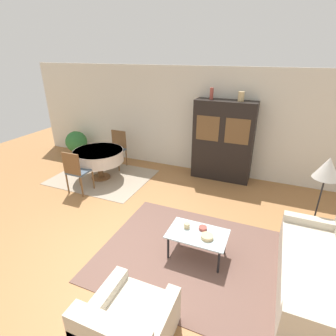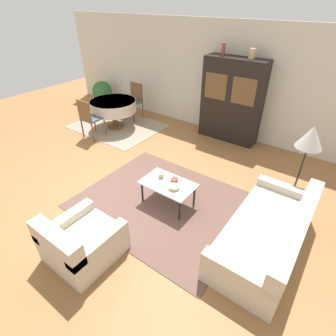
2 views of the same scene
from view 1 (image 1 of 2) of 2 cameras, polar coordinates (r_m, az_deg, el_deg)
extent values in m
plane|color=#9E6B3D|center=(4.59, -9.52, -17.27)|extent=(14.00, 14.00, 0.00)
cube|color=beige|center=(6.97, 5.66, 10.19)|extent=(10.00, 0.06, 2.70)
cube|color=brown|center=(4.45, 5.09, -18.46)|extent=(2.88, 2.36, 0.01)
cube|color=gray|center=(7.05, -14.02, -1.91)|extent=(2.40, 1.87, 0.01)
cube|color=beige|center=(4.36, 29.65, -19.81)|extent=(0.95, 2.07, 0.41)
cube|color=beige|center=(3.51, 32.04, -26.98)|extent=(0.95, 0.16, 0.12)
cube|color=beige|center=(4.96, 29.36, -10.18)|extent=(0.95, 0.16, 0.12)
cube|color=beige|center=(3.43, -8.28, -31.12)|extent=(0.87, 0.92, 0.40)
cube|color=beige|center=(2.97, -12.88, -31.94)|extent=(0.87, 0.20, 0.34)
cube|color=beige|center=(3.36, -14.37, -26.11)|extent=(0.16, 0.92, 0.12)
cube|color=beige|center=(3.11, -2.07, -30.72)|extent=(0.16, 0.92, 0.12)
cylinder|color=black|center=(4.26, 0.03, -16.87)|extent=(0.04, 0.04, 0.41)
cylinder|color=black|center=(4.10, 10.98, -19.39)|extent=(0.04, 0.04, 0.41)
cylinder|color=black|center=(4.59, 2.29, -13.42)|extent=(0.04, 0.04, 0.41)
cylinder|color=black|center=(4.44, 12.31, -15.54)|extent=(0.04, 0.04, 0.41)
cube|color=silver|center=(4.20, 6.46, -14.06)|extent=(0.92, 0.58, 0.02)
cube|color=black|center=(6.61, 11.86, 5.74)|extent=(1.45, 0.47, 1.97)
cube|color=brown|center=(6.36, 8.60, 8.52)|extent=(0.55, 0.01, 0.59)
cube|color=brown|center=(6.24, 14.82, 7.68)|extent=(0.55, 0.01, 0.59)
cylinder|color=brown|center=(7.01, -14.36, -1.93)|extent=(0.48, 0.48, 0.03)
cylinder|color=brown|center=(6.92, -14.54, -0.36)|extent=(0.14, 0.14, 0.45)
cylinder|color=beige|center=(6.78, -14.86, 2.55)|extent=(1.22, 1.22, 0.30)
cylinder|color=beige|center=(6.73, -14.98, 3.61)|extent=(1.23, 1.23, 0.03)
cylinder|color=brown|center=(6.66, -18.72, -1.77)|extent=(0.04, 0.04, 0.48)
cylinder|color=brown|center=(6.41, -15.97, -2.41)|extent=(0.04, 0.04, 0.48)
cylinder|color=brown|center=(6.40, -21.03, -3.20)|extent=(0.04, 0.04, 0.48)
cylinder|color=brown|center=(6.14, -18.25, -3.93)|extent=(0.04, 0.04, 0.48)
cube|color=#475666|center=(6.29, -18.80, -0.70)|extent=(0.44, 0.44, 0.04)
cube|color=brown|center=(6.06, -20.33, 0.85)|extent=(0.44, 0.04, 0.49)
cylinder|color=brown|center=(7.21, -10.70, 1.14)|extent=(0.04, 0.04, 0.48)
cylinder|color=brown|center=(7.43, -13.32, 1.59)|extent=(0.04, 0.04, 0.48)
cylinder|color=brown|center=(7.53, -9.05, 2.24)|extent=(0.04, 0.04, 0.48)
cylinder|color=brown|center=(7.74, -11.61, 2.65)|extent=(0.04, 0.04, 0.48)
cube|color=#475666|center=(7.38, -11.33, 3.79)|extent=(0.44, 0.44, 0.04)
cube|color=brown|center=(7.46, -10.65, 6.19)|extent=(0.44, 0.04, 0.49)
cylinder|color=black|center=(5.58, 28.67, -11.74)|extent=(0.28, 0.28, 0.02)
cylinder|color=black|center=(5.31, 29.83, -6.89)|extent=(0.03, 0.03, 1.07)
cone|color=beige|center=(5.03, 31.44, -0.01)|extent=(0.41, 0.41, 0.37)
cylinder|color=tan|center=(4.26, 4.11, -12.38)|extent=(0.09, 0.09, 0.09)
cylinder|color=tan|center=(4.10, 8.52, -14.58)|extent=(0.19, 0.19, 0.06)
cylinder|color=#9E4238|center=(4.26, 7.59, -12.85)|extent=(0.13, 0.13, 0.05)
cylinder|color=#9E4238|center=(6.44, 9.47, 15.69)|extent=(0.09, 0.09, 0.26)
cylinder|color=tan|center=(6.32, 15.63, 14.77)|extent=(0.14, 0.14, 0.21)
cylinder|color=#93664C|center=(8.63, -18.98, 3.04)|extent=(0.24, 0.24, 0.21)
sphere|color=#2D6B33|center=(8.51, -19.32, 5.43)|extent=(0.64, 0.64, 0.64)
camera|label=2|loc=(1.31, 100.25, 0.95)|focal=28.00mm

